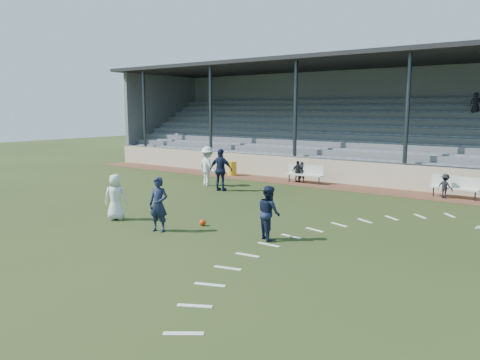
{
  "coord_description": "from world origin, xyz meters",
  "views": [
    {
      "loc": [
        9.8,
        -10.81,
        3.8
      ],
      "look_at": [
        0.0,
        2.5,
        1.3
      ],
      "focal_mm": 35.0,
      "sensor_mm": 36.0,
      "label": 1
    }
  ],
  "objects_px": {
    "player_white_lead": "(116,197)",
    "player_navy_lead": "(159,205)",
    "football": "(203,223)",
    "bench_left": "(305,172)",
    "bench_right": "(455,185)",
    "trash_bin": "(232,168)"
  },
  "relations": [
    {
      "from": "bench_right",
      "to": "player_white_lead",
      "type": "relative_size",
      "value": 1.27
    },
    {
      "from": "bench_right",
      "to": "player_navy_lead",
      "type": "distance_m",
      "value": 13.03
    },
    {
      "from": "bench_right",
      "to": "trash_bin",
      "type": "distance_m",
      "value": 11.97
    },
    {
      "from": "player_white_lead",
      "to": "player_navy_lead",
      "type": "height_order",
      "value": "player_navy_lead"
    },
    {
      "from": "trash_bin",
      "to": "football",
      "type": "height_order",
      "value": "trash_bin"
    },
    {
      "from": "bench_left",
      "to": "trash_bin",
      "type": "relative_size",
      "value": 2.51
    },
    {
      "from": "bench_right",
      "to": "player_white_lead",
      "type": "distance_m",
      "value": 14.12
    },
    {
      "from": "bench_right",
      "to": "football",
      "type": "distance_m",
      "value": 11.55
    },
    {
      "from": "bench_left",
      "to": "player_navy_lead",
      "type": "xyz_separation_m",
      "value": [
        0.98,
        -11.32,
        0.28
      ]
    },
    {
      "from": "player_navy_lead",
      "to": "trash_bin",
      "type": "bearing_deg",
      "value": 100.08
    },
    {
      "from": "football",
      "to": "player_white_lead",
      "type": "relative_size",
      "value": 0.14
    },
    {
      "from": "bench_left",
      "to": "bench_right",
      "type": "xyz_separation_m",
      "value": [
        7.2,
        0.12,
        0.0
      ]
    },
    {
      "from": "bench_left",
      "to": "player_navy_lead",
      "type": "height_order",
      "value": "player_navy_lead"
    },
    {
      "from": "football",
      "to": "trash_bin",
      "type": "bearing_deg",
      "value": 122.58
    },
    {
      "from": "bench_left",
      "to": "player_navy_lead",
      "type": "distance_m",
      "value": 11.37
    },
    {
      "from": "trash_bin",
      "to": "football",
      "type": "xyz_separation_m",
      "value": [
        6.38,
        -9.99,
        -0.31
      ]
    },
    {
      "from": "football",
      "to": "player_navy_lead",
      "type": "distance_m",
      "value": 1.67
    },
    {
      "from": "football",
      "to": "bench_left",
      "type": "bearing_deg",
      "value": 99.19
    },
    {
      "from": "trash_bin",
      "to": "player_navy_lead",
      "type": "xyz_separation_m",
      "value": [
        5.75,
        -11.34,
        0.44
      ]
    },
    {
      "from": "football",
      "to": "player_white_lead",
      "type": "bearing_deg",
      "value": -159.33
    },
    {
      "from": "bench_right",
      "to": "player_white_lead",
      "type": "xyz_separation_m",
      "value": [
        -8.58,
        -11.22,
        0.21
      ]
    },
    {
      "from": "player_white_lead",
      "to": "bench_right",
      "type": "bearing_deg",
      "value": -164.98
    }
  ]
}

